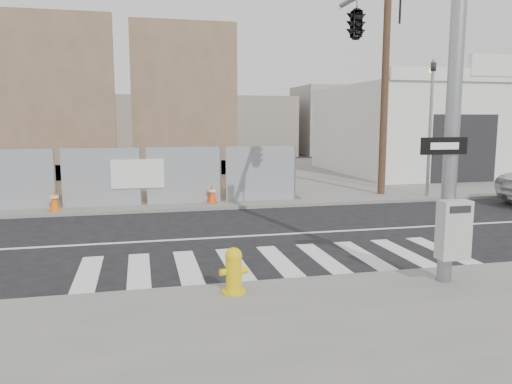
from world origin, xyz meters
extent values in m
plane|color=black|center=(0.00, 0.00, 0.00)|extent=(100.00, 100.00, 0.00)
cube|color=slate|center=(0.00, 14.00, 0.06)|extent=(50.00, 20.00, 0.12)
cylinder|color=gray|center=(2.50, -4.80, 3.62)|extent=(0.26, 0.26, 7.00)
cube|color=#B2B2AF|center=(2.45, -5.08, 1.15)|extent=(0.55, 0.30, 1.05)
cube|color=black|center=(2.25, -4.96, 2.62)|extent=(0.90, 0.03, 0.30)
cube|color=silver|center=(2.25, -4.98, 2.62)|extent=(0.55, 0.01, 0.12)
imported|color=black|center=(2.50, -0.60, 5.57)|extent=(0.53, 2.48, 1.00)
cylinder|color=gray|center=(8.00, 4.60, 2.72)|extent=(0.12, 0.12, 5.20)
imported|color=black|center=(8.00, 4.60, 5.22)|extent=(0.16, 0.20, 1.00)
cube|color=brown|center=(-7.00, 13.00, 4.12)|extent=(6.00, 0.50, 8.00)
cube|color=brown|center=(-7.00, 13.40, 0.52)|extent=(6.00, 1.30, 0.80)
cube|color=brown|center=(-0.50, 14.00, 4.12)|extent=(5.50, 0.50, 8.00)
cube|color=brown|center=(-0.50, 14.40, 0.52)|extent=(5.50, 1.30, 0.80)
cube|color=silver|center=(14.00, 13.00, 2.52)|extent=(12.00, 10.00, 4.80)
cube|color=silver|center=(14.00, 8.00, 5.12)|extent=(12.00, 0.30, 0.60)
cube|color=silver|center=(14.00, 7.95, 5.57)|extent=(4.00, 0.30, 1.00)
cube|color=black|center=(12.00, 7.98, 1.72)|extent=(3.40, 0.06, 3.20)
cylinder|color=#503625|center=(6.50, 5.50, 5.12)|extent=(0.28, 0.28, 10.00)
cylinder|color=yellow|center=(-1.40, -4.55, 0.14)|extent=(0.52, 0.52, 0.04)
cylinder|color=yellow|center=(-1.40, -4.55, 0.43)|extent=(0.34, 0.34, 0.63)
sphere|color=yellow|center=(-1.40, -4.55, 0.77)|extent=(0.29, 0.29, 0.29)
cylinder|color=yellow|center=(-1.57, -4.55, 0.50)|extent=(0.17, 0.15, 0.12)
cylinder|color=yellow|center=(-1.24, -4.55, 0.50)|extent=(0.17, 0.15, 0.12)
cube|color=#EB5D0C|center=(-5.67, 4.47, 0.14)|extent=(0.49, 0.49, 0.03)
cone|color=#EB5D0C|center=(-5.67, 4.47, 0.48)|extent=(0.43, 0.43, 0.71)
cylinder|color=silver|center=(-5.67, 4.47, 0.58)|extent=(0.28, 0.28, 0.08)
cube|color=#E54B0C|center=(-0.44, 4.80, 0.13)|extent=(0.45, 0.45, 0.03)
cone|color=#E54B0C|center=(-0.44, 4.80, 0.47)|extent=(0.40, 0.40, 0.69)
cylinder|color=silver|center=(-0.44, 4.80, 0.57)|extent=(0.27, 0.27, 0.08)
camera|label=1|loc=(-2.91, -12.67, 3.07)|focal=35.00mm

